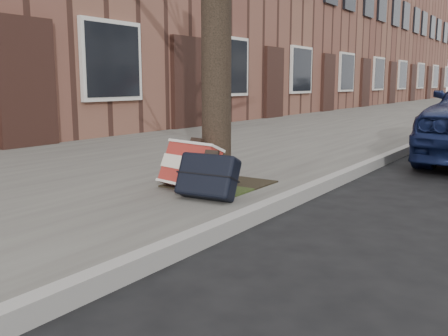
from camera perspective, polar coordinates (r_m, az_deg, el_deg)
The scene contains 6 objects.
ground at distance 3.06m, azimuth 18.49°, elevation -12.03°, with size 120.00×120.00×0.00m, color black.
near_sidewalk at distance 18.33m, azimuth 20.02°, elevation 5.87°, with size 5.00×70.00×0.12m, color slate.
house_near at distance 21.54m, azimuth 5.27°, elevation 16.06°, with size 6.80×40.00×7.00m, color brown.
dirt_patch at distance 4.90m, azimuth -0.51°, elevation -1.81°, with size 0.85×0.85×0.01m, color black.
suitcase_red at distance 4.61m, azimuth -3.95°, elevation 0.21°, with size 0.58×0.16×0.42m, color maroon.
suitcase_navy at distance 4.24m, azimuth -1.89°, elevation -0.88°, with size 0.53×0.17×0.38m, color black.
Camera 1 is at (0.71, -2.76, 1.11)m, focal length 40.00 mm.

